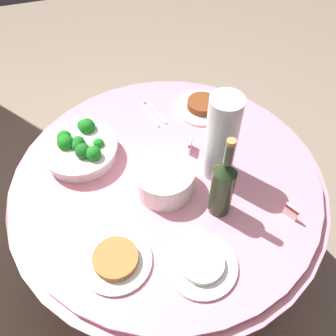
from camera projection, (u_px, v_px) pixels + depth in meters
The scene contains 12 objects.
ground_plane at pixel (168, 264), 1.92m from camera, with size 6.00×6.00×0.00m, color gray.
buffet_table at pixel (168, 227), 1.63m from camera, with size 1.16×1.16×0.74m.
broccoli_bowl at pixel (80, 149), 1.37m from camera, with size 0.28×0.28×0.11m.
plate_stack at pixel (164, 179), 1.28m from camera, with size 0.21×0.21×0.10m.
wine_bottle at pixel (223, 186), 1.16m from camera, with size 0.07×0.07×0.34m.
decorative_fruit_vase at pixel (221, 143), 1.25m from camera, with size 0.11×0.11×0.34m.
serving_tongs at pixel (152, 112), 1.55m from camera, with size 0.17×0.08×0.01m.
food_plate_rice at pixel (202, 264), 1.12m from camera, with size 0.22×0.22×0.03m.
food_plate_stir_fry at pixel (202, 106), 1.56m from camera, with size 0.22×0.22×0.04m.
food_plate_peanuts at pixel (116, 260), 1.12m from camera, with size 0.22×0.22×0.04m.
label_placard_front at pixel (190, 144), 1.40m from camera, with size 0.05×0.03×0.05m.
label_placard_mid at pixel (291, 211), 1.21m from camera, with size 0.05×0.03×0.05m.
Camera 1 is at (-0.79, 0.23, 1.81)m, focal length 39.63 mm.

